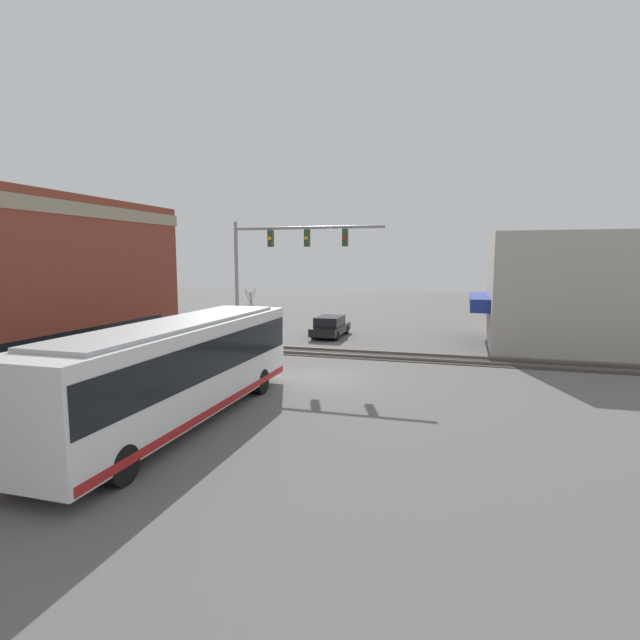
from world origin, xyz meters
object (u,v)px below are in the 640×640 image
Objects in this scene: pedestrian_at_crossing at (260,345)px; city_bus at (180,367)px; parked_car_black at (330,327)px; crossing_signal at (251,316)px.

city_bus is at bearing -171.99° from pedestrian_at_crossing.
city_bus reaches higher than parked_car_black.
crossing_signal is at bearing 164.90° from parked_car_black.
city_bus is at bearing -168.15° from crossing_signal.
pedestrian_at_crossing is (-0.71, -0.83, -1.42)m from crossing_signal.
crossing_signal reaches higher than city_bus.
crossing_signal is at bearing 49.40° from pedestrian_at_crossing.
crossing_signal is 2.22× the size of pedestrian_at_crossing.
parked_car_black is at bearing -0.00° from city_bus.
crossing_signal is at bearing 11.85° from city_bus.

